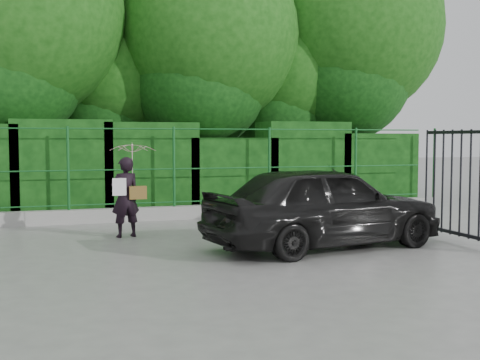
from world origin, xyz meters
name	(u,v)px	position (x,y,z in m)	size (l,w,h in m)	color
ground	(209,258)	(0.00, 0.00, 0.00)	(80.00, 80.00, 0.00)	gray
kerb	(157,214)	(0.00, 4.50, 0.15)	(14.00, 0.25, 0.30)	#9E9E99
fence	(166,167)	(0.22, 4.50, 1.20)	(14.13, 0.06, 1.80)	#155521
hedge	(149,171)	(0.00, 5.50, 1.05)	(14.20, 1.20, 2.26)	black
trees	(176,38)	(1.14, 7.74, 4.62)	(17.10, 6.15, 8.08)	black
woman	(130,175)	(-0.86, 2.43, 1.17)	(0.89, 0.89, 1.77)	black
car	(324,206)	(2.09, 0.28, 0.71)	(1.67, 4.15, 1.41)	black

